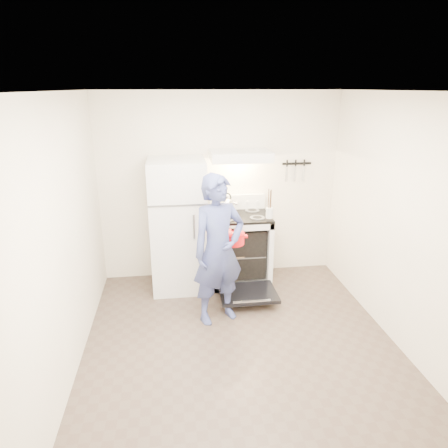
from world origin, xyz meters
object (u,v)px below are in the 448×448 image
Objects in this scene: stove_body at (240,250)px; dutch_oven at (233,238)px; tea_kettle at (227,203)px; refrigerator at (178,226)px; person at (219,250)px.

stove_body is 2.70× the size of dutch_oven.
tea_kettle is (-0.17, 0.07, 0.63)m from stove_body.
person is (0.41, -0.87, -0.00)m from refrigerator.
stove_body is at bearing -22.92° from tea_kettle.
stove_body is 1.05m from person.
refrigerator is 5.00× the size of dutch_oven.
person is (-0.40, -0.90, 0.39)m from stove_body.
dutch_oven is (-0.20, -0.66, 0.42)m from stove_body.
refrigerator is at bearing -171.20° from tea_kettle.
person is (-0.22, -0.97, -0.25)m from tea_kettle.
dutch_oven is (-0.03, -0.73, -0.21)m from tea_kettle.
tea_kettle is at bearing 87.80° from dutch_oven.
tea_kettle is at bearing 55.29° from person.
stove_body is 0.81m from dutch_oven.
tea_kettle is 0.17× the size of person.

